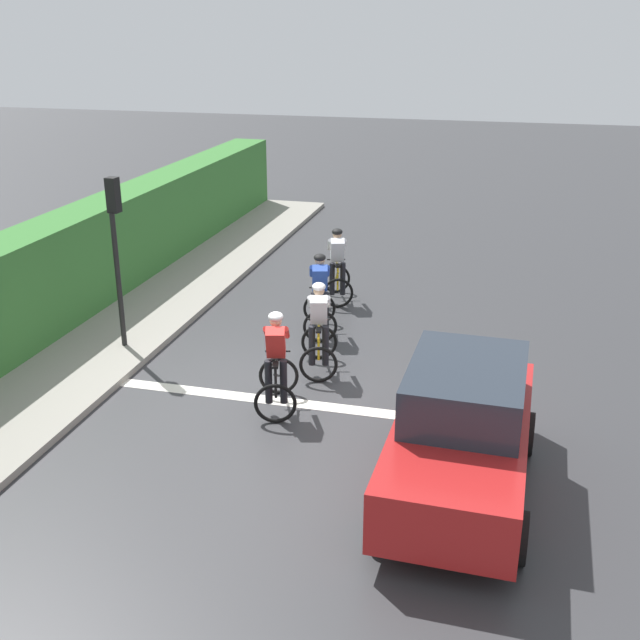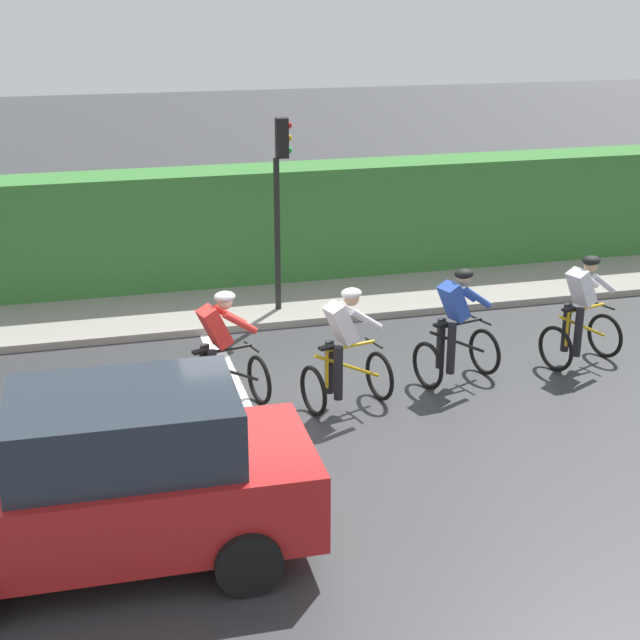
% 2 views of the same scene
% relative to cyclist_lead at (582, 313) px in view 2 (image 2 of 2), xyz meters
% --- Properties ---
extents(ground_plane, '(80.00, 80.00, 0.00)m').
position_rel_cyclist_lead_xyz_m(ground_plane, '(0.21, -4.75, -0.80)').
color(ground_plane, '#333335').
extents(sidewalk_kerb, '(2.80, 24.01, 0.12)m').
position_rel_cyclist_lead_xyz_m(sidewalk_kerb, '(-4.04, -2.75, -0.74)').
color(sidewalk_kerb, gray).
rests_on(sidewalk_kerb, ground).
extents(stone_wall_low, '(0.44, 24.01, 0.56)m').
position_rel_cyclist_lead_xyz_m(stone_wall_low, '(-4.94, -2.75, -0.52)').
color(stone_wall_low, gray).
rests_on(stone_wall_low, ground).
extents(hedge_wall, '(1.10, 24.01, 2.19)m').
position_rel_cyclist_lead_xyz_m(hedge_wall, '(-5.24, -2.75, 0.30)').
color(hedge_wall, '#387533').
rests_on(hedge_wall, ground).
extents(road_marking_stop_line, '(7.00, 0.30, 0.01)m').
position_rel_cyclist_lead_xyz_m(road_marking_stop_line, '(0.21, -5.13, -0.79)').
color(road_marking_stop_line, silver).
rests_on(road_marking_stop_line, ground).
extents(cyclist_lead, '(0.96, 1.23, 1.66)m').
position_rel_cyclist_lead_xyz_m(cyclist_lead, '(0.00, 0.00, 0.00)').
color(cyclist_lead, black).
rests_on(cyclist_lead, ground).
extents(cyclist_second, '(0.94, 1.22, 1.66)m').
position_rel_cyclist_lead_xyz_m(cyclist_second, '(0.13, -2.04, 0.00)').
color(cyclist_second, black).
rests_on(cyclist_second, ground).
extents(cyclist_mid, '(0.92, 1.21, 1.66)m').
position_rel_cyclist_lead_xyz_m(cyclist_mid, '(0.56, -3.79, 0.00)').
color(cyclist_mid, black).
rests_on(cyclist_mid, ground).
extents(cyclist_fourth, '(0.93, 1.21, 1.66)m').
position_rel_cyclist_lead_xyz_m(cyclist_fourth, '(0.27, -5.40, 0.00)').
color(cyclist_fourth, black).
rests_on(cyclist_fourth, ground).
extents(car_red, '(1.97, 4.14, 1.76)m').
position_rel_cyclist_lead_xyz_m(car_red, '(3.35, -6.99, 0.08)').
color(car_red, '#B21E1E').
rests_on(car_red, ground).
extents(traffic_light_near_crossing, '(0.21, 0.31, 3.34)m').
position_rel_cyclist_lead_xyz_m(traffic_light_near_crossing, '(-3.30, -3.77, 1.43)').
color(traffic_light_near_crossing, black).
rests_on(traffic_light_near_crossing, ground).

